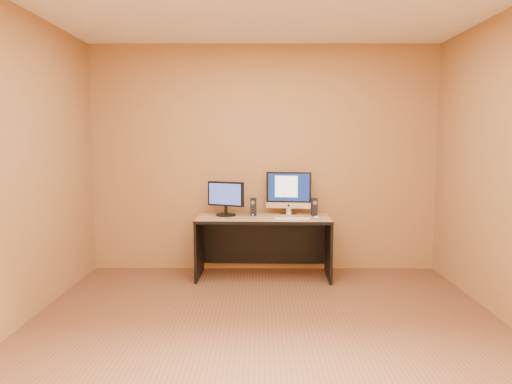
% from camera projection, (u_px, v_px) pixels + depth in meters
% --- Properties ---
extents(floor, '(4.00, 4.00, 0.00)m').
position_uv_depth(floor, '(266.00, 334.00, 3.92)').
color(floor, brown).
rests_on(floor, ground).
extents(walls, '(4.00, 4.00, 2.60)m').
position_uv_depth(walls, '(266.00, 169.00, 3.78)').
color(walls, '#9B683E').
rests_on(walls, ground).
extents(desk, '(1.47, 0.68, 0.67)m').
position_uv_depth(desk, '(264.00, 247.00, 5.49)').
color(desk, '#AB8255').
rests_on(desk, ground).
extents(imac, '(0.54, 0.25, 0.50)m').
position_uv_depth(imac, '(289.00, 193.00, 5.63)').
color(imac, '#B0B0B4').
rests_on(imac, desk).
extents(second_monitor, '(0.49, 0.37, 0.38)m').
position_uv_depth(second_monitor, '(226.00, 199.00, 5.54)').
color(second_monitor, black).
rests_on(second_monitor, desk).
extents(speaker_left, '(0.07, 0.07, 0.20)m').
position_uv_depth(speaker_left, '(253.00, 207.00, 5.55)').
color(speaker_left, black).
rests_on(speaker_left, desk).
extents(speaker_right, '(0.07, 0.07, 0.20)m').
position_uv_depth(speaker_right, '(314.00, 207.00, 5.55)').
color(speaker_right, black).
rests_on(speaker_right, desk).
extents(keyboard, '(0.39, 0.11, 0.02)m').
position_uv_depth(keyboard, '(293.00, 219.00, 5.29)').
color(keyboard, silver).
rests_on(keyboard, desk).
extents(mouse, '(0.07, 0.10, 0.03)m').
position_uv_depth(mouse, '(317.00, 217.00, 5.35)').
color(mouse, white).
rests_on(mouse, desk).
extents(cable_a, '(0.05, 0.20, 0.01)m').
position_uv_depth(cable_a, '(292.00, 213.00, 5.73)').
color(cable_a, black).
rests_on(cable_a, desk).
extents(cable_b, '(0.05, 0.16, 0.01)m').
position_uv_depth(cable_b, '(282.00, 213.00, 5.73)').
color(cable_b, black).
rests_on(cable_b, desk).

